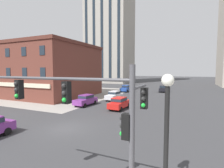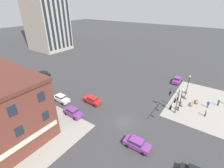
{
  "view_description": "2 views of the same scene",
  "coord_description": "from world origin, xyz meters",
  "px_view_note": "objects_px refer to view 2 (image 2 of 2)",
  "views": [
    {
      "loc": [
        10.57,
        -12.89,
        5.45
      ],
      "look_at": [
        2.22,
        5.62,
        3.87
      ],
      "focal_mm": 27.71,
      "sensor_mm": 36.0,
      "label": 1
    },
    {
      "loc": [
        -21.8,
        -12.23,
        21.15
      ],
      "look_at": [
        6.66,
        7.54,
        3.52
      ],
      "focal_mm": 25.78,
      "sensor_mm": 36.0,
      "label": 2
    }
  ],
  "objects_px": {
    "car_cross_westbound": "(22,87)",
    "pedestrian_with_bag": "(219,102)",
    "bollard_sphere_curb_f": "(186,92)",
    "pedestrian_walking_east": "(208,104)",
    "bench_mid_block": "(197,102)",
    "car_main_southbound_near": "(73,112)",
    "traffic_signal_main": "(175,101)",
    "bollard_sphere_curb_b": "(182,105)",
    "street_lamp_corner_near": "(181,98)",
    "bollard_sphere_curb_e": "(185,96)",
    "car_cross_eastbound": "(177,80)",
    "pedestrian_by_lamp": "(206,113)",
    "bollard_sphere_curb_a": "(178,108)",
    "car_parked_curb": "(92,100)",
    "bollard_sphere_curb_c": "(182,102)",
    "bollard_sphere_curb_d": "(186,97)",
    "street_lamp_mid_sidewalk": "(188,84)",
    "car_main_southbound_far": "(137,143)",
    "car_main_northbound_near": "(61,98)",
    "car_main_mid": "(44,74)",
    "bench_near_signal": "(192,104)"
  },
  "relations": [
    {
      "from": "pedestrian_with_bag",
      "to": "car_cross_westbound",
      "type": "bearing_deg",
      "value": 116.28
    },
    {
      "from": "car_cross_eastbound",
      "to": "pedestrian_by_lamp",
      "type": "bearing_deg",
      "value": -144.91
    },
    {
      "from": "bollard_sphere_curb_c",
      "to": "bench_mid_block",
      "type": "height_order",
      "value": "bollard_sphere_curb_c"
    },
    {
      "from": "bollard_sphere_curb_f",
      "to": "car_cross_westbound",
      "type": "bearing_deg",
      "value": 122.73
    },
    {
      "from": "traffic_signal_main",
      "to": "bollard_sphere_curb_e",
      "type": "height_order",
      "value": "traffic_signal_main"
    },
    {
      "from": "car_main_mid",
      "to": "pedestrian_with_bag",
      "type": "bearing_deg",
      "value": -74.92
    },
    {
      "from": "bollard_sphere_curb_b",
      "to": "pedestrian_by_lamp",
      "type": "xyz_separation_m",
      "value": [
        -1.07,
        -4.85,
        0.53
      ]
    },
    {
      "from": "bollard_sphere_curb_c",
      "to": "car_parked_curb",
      "type": "height_order",
      "value": "car_parked_curb"
    },
    {
      "from": "bollard_sphere_curb_f",
      "to": "street_lamp_corner_near",
      "type": "distance_m",
      "value": 9.51
    },
    {
      "from": "car_main_southbound_near",
      "to": "car_cross_eastbound",
      "type": "relative_size",
      "value": 1.01
    },
    {
      "from": "traffic_signal_main",
      "to": "bollard_sphere_curb_b",
      "type": "height_order",
      "value": "traffic_signal_main"
    },
    {
      "from": "bollard_sphere_curb_f",
      "to": "car_main_southbound_far",
      "type": "xyz_separation_m",
      "value": [
        -23.2,
        2.54,
        0.5
      ]
    },
    {
      "from": "pedestrian_walking_east",
      "to": "bollard_sphere_curb_a",
      "type": "bearing_deg",
      "value": 130.72
    },
    {
      "from": "bollard_sphere_curb_c",
      "to": "car_cross_eastbound",
      "type": "distance_m",
      "value": 11.51
    },
    {
      "from": "bollard_sphere_curb_d",
      "to": "car_cross_westbound",
      "type": "height_order",
      "value": "car_cross_westbound"
    },
    {
      "from": "bollard_sphere_curb_d",
      "to": "car_main_southbound_far",
      "type": "distance_m",
      "value": 20.47
    },
    {
      "from": "car_cross_eastbound",
      "to": "bollard_sphere_curb_a",
      "type": "bearing_deg",
      "value": -164.4
    },
    {
      "from": "street_lamp_corner_near",
      "to": "car_cross_eastbound",
      "type": "height_order",
      "value": "street_lamp_corner_near"
    },
    {
      "from": "street_lamp_mid_sidewalk",
      "to": "car_cross_eastbound",
      "type": "xyz_separation_m",
      "value": [
        7.38,
        3.94,
        -2.73
      ]
    },
    {
      "from": "street_lamp_corner_near",
      "to": "bollard_sphere_curb_e",
      "type": "bearing_deg",
      "value": 1.08
    },
    {
      "from": "bollard_sphere_curb_d",
      "to": "bollard_sphere_curb_b",
      "type": "bearing_deg",
      "value": -179.01
    },
    {
      "from": "pedestrian_by_lamp",
      "to": "bollard_sphere_curb_e",
      "type": "bearing_deg",
      "value": 45.05
    },
    {
      "from": "car_main_northbound_near",
      "to": "pedestrian_with_bag",
      "type": "bearing_deg",
      "value": -58.03
    },
    {
      "from": "street_lamp_corner_near",
      "to": "bollard_sphere_curb_b",
      "type": "bearing_deg",
      "value": -5.52
    },
    {
      "from": "car_cross_westbound",
      "to": "car_parked_curb",
      "type": "height_order",
      "value": "same"
    },
    {
      "from": "bollard_sphere_curb_e",
      "to": "car_cross_eastbound",
      "type": "distance_m",
      "value": 8.75
    },
    {
      "from": "pedestrian_by_lamp",
      "to": "bench_mid_block",
      "type": "bearing_deg",
      "value": 27.59
    },
    {
      "from": "bench_mid_block",
      "to": "car_cross_westbound",
      "type": "bearing_deg",
      "value": 116.86
    },
    {
      "from": "bollard_sphere_curb_a",
      "to": "bollard_sphere_curb_f",
      "type": "distance_m",
      "value": 8.62
    },
    {
      "from": "bollard_sphere_curb_a",
      "to": "car_parked_curb",
      "type": "bearing_deg",
      "value": 117.24
    },
    {
      "from": "bench_near_signal",
      "to": "car_parked_curb",
      "type": "distance_m",
      "value": 22.89
    },
    {
      "from": "bench_mid_block",
      "to": "car_main_mid",
      "type": "relative_size",
      "value": 0.41
    },
    {
      "from": "bench_mid_block",
      "to": "car_main_southbound_near",
      "type": "height_order",
      "value": "car_main_southbound_near"
    },
    {
      "from": "car_main_southbound_far",
      "to": "bollard_sphere_curb_e",
      "type": "bearing_deg",
      "value": -7.71
    },
    {
      "from": "car_cross_westbound",
      "to": "street_lamp_mid_sidewalk",
      "type": "bearing_deg",
      "value": -60.03
    },
    {
      "from": "bollard_sphere_curb_a",
      "to": "car_cross_eastbound",
      "type": "xyz_separation_m",
      "value": [
        13.73,
        3.83,
        0.5
      ]
    },
    {
      "from": "bollard_sphere_curb_e",
      "to": "pedestrian_with_bag",
      "type": "xyz_separation_m",
      "value": [
        0.84,
        -7.03,
        0.59
      ]
    },
    {
      "from": "bollard_sphere_curb_b",
      "to": "bollard_sphere_curb_d",
      "type": "bearing_deg",
      "value": 0.99
    },
    {
      "from": "bollard_sphere_curb_e",
      "to": "car_main_southbound_near",
      "type": "height_order",
      "value": "car_main_southbound_near"
    },
    {
      "from": "bollard_sphere_curb_f",
      "to": "pedestrian_walking_east",
      "type": "bearing_deg",
      "value": -127.16
    },
    {
      "from": "car_cross_westbound",
      "to": "pedestrian_with_bag",
      "type": "bearing_deg",
      "value": -63.72
    },
    {
      "from": "pedestrian_with_bag",
      "to": "car_cross_eastbound",
      "type": "height_order",
      "value": "pedestrian_with_bag"
    },
    {
      "from": "street_lamp_corner_near",
      "to": "bench_mid_block",
      "type": "bearing_deg",
      "value": -26.04
    },
    {
      "from": "bollard_sphere_curb_c",
      "to": "bollard_sphere_curb_e",
      "type": "xyz_separation_m",
      "value": [
        3.01,
        -0.01,
        0.0
      ]
    },
    {
      "from": "street_lamp_corner_near",
      "to": "car_cross_westbound",
      "type": "distance_m",
      "value": 39.79
    },
    {
      "from": "car_main_northbound_near",
      "to": "car_cross_westbound",
      "type": "relative_size",
      "value": 1.0
    },
    {
      "from": "bollard_sphere_curb_a",
      "to": "car_main_southbound_near",
      "type": "height_order",
      "value": "car_main_southbound_near"
    },
    {
      "from": "bollard_sphere_curb_b",
      "to": "car_main_mid",
      "type": "relative_size",
      "value": 0.18
    },
    {
      "from": "car_cross_eastbound",
      "to": "car_main_northbound_near",
      "type": "bearing_deg",
      "value": 142.83
    },
    {
      "from": "traffic_signal_main",
      "to": "car_parked_curb",
      "type": "height_order",
      "value": "traffic_signal_main"
    }
  ]
}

